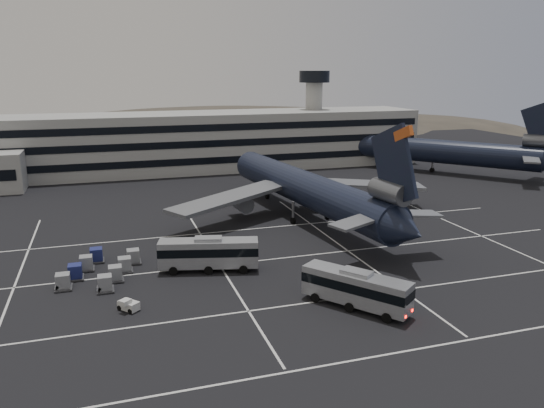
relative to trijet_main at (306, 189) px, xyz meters
The scene contains 10 objects.
ground 24.62m from the trijet_main, 120.73° to the right, with size 260.00×260.00×0.00m, color black.
lane_markings 23.54m from the trijet_main, 119.61° to the right, with size 90.00×55.62×0.01m.
terminal 52.74m from the trijet_main, 106.80° to the left, with size 125.00×26.00×24.00m.
hills 150.43m from the trijet_main, 87.81° to the left, with size 352.00×180.00×44.00m.
trijet_main is the anchor object (origin of this frame).
trijet_far 53.67m from the trijet_main, 32.86° to the left, with size 41.41×47.86×18.08m.
bus_near 34.16m from the trijet_main, 102.54° to the right, with size 9.17×11.02×4.14m.
bus_far 27.05m from the trijet_main, 137.80° to the right, with size 12.52×5.77×4.31m.
tug_b 40.45m from the trijet_main, 138.28° to the right, with size 2.35×2.45×1.37m.
uld_cluster 36.60m from the trijet_main, 154.38° to the right, with size 10.69×12.88×1.83m.
Camera 1 is at (-18.95, -58.64, 24.16)m, focal length 35.00 mm.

